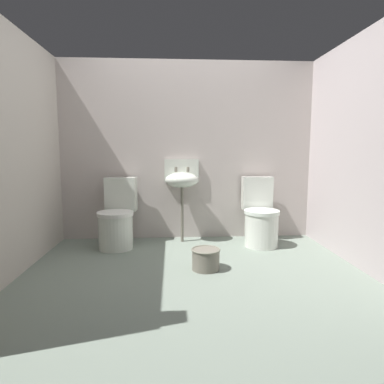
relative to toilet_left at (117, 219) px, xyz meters
The scene contains 8 objects.
ground_plane 1.27m from the toilet_left, 47.75° to the right, with size 3.49×2.91×0.08m, color slate.
wall_back 1.19m from the toilet_left, 26.06° to the left, with size 3.49×0.10×2.18m, color #BAAEA9.
wall_left 1.35m from the toilet_left, 133.99° to the right, with size 0.10×2.71×2.18m, color #BBB2A7.
wall_right 2.66m from the toilet_left, 18.39° to the right, with size 0.10×2.71×2.18m, color #B5A8A9.
toilet_left is the anchor object (origin of this frame).
toilet_right 1.65m from the toilet_left, ahead, with size 0.42×0.61×0.78m.
sink 0.88m from the toilet_left, 14.15° to the left, with size 0.42×0.35×0.99m.
bucket 1.25m from the toilet_left, 40.51° to the right, with size 0.27×0.27×0.20m.
Camera 1 is at (-0.19, -2.82, 1.10)m, focal length 30.77 mm.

